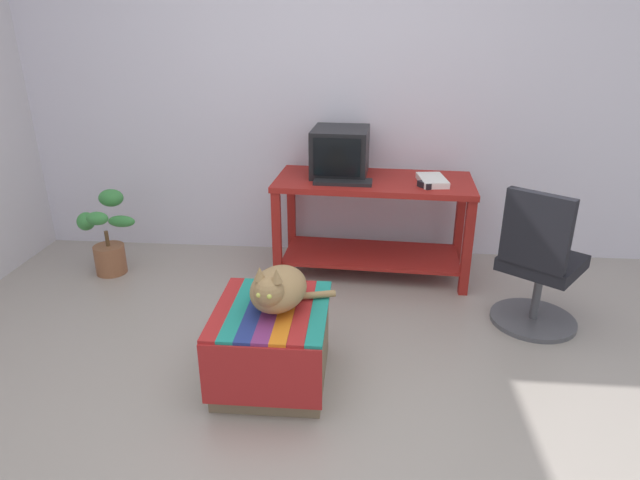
% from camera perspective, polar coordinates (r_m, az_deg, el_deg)
% --- Properties ---
extents(ground_plane, '(14.00, 14.00, 0.00)m').
position_cam_1_polar(ground_plane, '(2.78, -2.28, -17.37)').
color(ground_plane, '#9E9389').
extents(back_wall, '(8.00, 0.10, 2.60)m').
position_cam_1_polar(back_wall, '(4.21, 0.90, 15.84)').
color(back_wall, silver).
rests_on(back_wall, ground_plane).
extents(desk, '(1.42, 0.70, 0.72)m').
position_cam_1_polar(desk, '(3.93, 5.58, 3.18)').
color(desk, maroon).
rests_on(desk, ground_plane).
extents(tv_monitor, '(0.42, 0.46, 0.33)m').
position_cam_1_polar(tv_monitor, '(3.94, 2.15, 9.23)').
color(tv_monitor, black).
rests_on(tv_monitor, desk).
extents(keyboard, '(0.41, 0.17, 0.02)m').
position_cam_1_polar(keyboard, '(3.74, 2.43, 6.15)').
color(keyboard, black).
rests_on(keyboard, desk).
extents(book, '(0.21, 0.31, 0.04)m').
position_cam_1_polar(book, '(3.82, 11.75, 6.18)').
color(book, white).
rests_on(book, desk).
extents(ottoman_with_blanket, '(0.57, 0.66, 0.42)m').
position_cam_1_polar(ottoman_with_blanket, '(2.86, -5.05, -10.88)').
color(ottoman_with_blanket, '#7A664C').
rests_on(ottoman_with_blanket, ground_plane).
extents(cat, '(0.45, 0.43, 0.28)m').
position_cam_1_polar(cat, '(2.70, -4.49, -5.16)').
color(cat, '#9E7A4C').
rests_on(cat, ottoman_with_blanket).
extents(potted_plant, '(0.42, 0.39, 0.61)m').
position_cam_1_polar(potted_plant, '(4.28, -21.50, 0.19)').
color(potted_plant, brown).
rests_on(potted_plant, ground_plane).
extents(office_chair, '(0.59, 0.59, 0.89)m').
position_cam_1_polar(office_chair, '(3.48, 21.99, -2.87)').
color(office_chair, '#4C4C51').
rests_on(office_chair, ground_plane).
extents(stapler, '(0.09, 0.11, 0.04)m').
position_cam_1_polar(stapler, '(3.70, 10.95, 5.72)').
color(stapler, black).
rests_on(stapler, desk).
extents(pen, '(0.04, 0.14, 0.01)m').
position_cam_1_polar(pen, '(3.89, 10.57, 6.29)').
color(pen, black).
rests_on(pen, desk).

